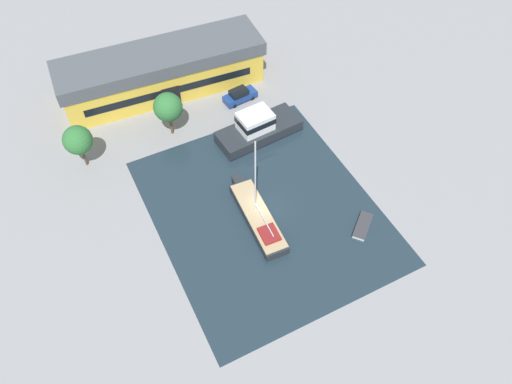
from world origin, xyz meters
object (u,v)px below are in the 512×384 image
Objects in this scene: parked_car at (240,95)px; motor_cruiser at (258,128)px; quay_tree_near_building at (168,107)px; sailboat_moored at (258,216)px; small_dinghy at (363,226)px; quay_tree_by_water at (78,140)px; warehouse_building at (162,71)px.

motor_cruiser is at bearing -14.10° from parked_car.
quay_tree_near_building is 17.52m from sailboat_moored.
parked_car is at bearing -33.33° from small_dinghy.
motor_cruiser reaches higher than small_dinghy.
small_dinghy is at bearing -42.95° from quay_tree_by_water.
sailboat_moored is 11.31m from small_dinghy.
quay_tree_by_water reaches higher than parked_car.
parked_car is 19.66m from sailboat_moored.
parked_car is (21.18, 2.07, -3.21)m from quay_tree_by_water.
quay_tree_by_water reaches higher than small_dinghy.
sailboat_moored is (-6.75, -18.46, -0.23)m from parked_car.
sailboat_moored is 3.21× the size of small_dinghy.
warehouse_building is 25.21m from sailboat_moored.
quay_tree_near_building is at bearing -100.40° from warehouse_building.
sailboat_moored reaches higher than motor_cruiser.
quay_tree_by_water is (-10.98, -0.41, -0.15)m from quay_tree_near_building.
motor_cruiser is at bearing -29.57° from quay_tree_near_building.
sailboat_moored is at bearing -82.98° from warehouse_building.
small_dinghy is (2.85, -24.44, -0.59)m from parked_car.
quay_tree_near_building is at bearing 55.72° from motor_cruiser.
sailboat_moored is at bearing 18.10° from small_dinghy.
parked_car is at bearing 9.26° from quay_tree_near_building.
small_dinghy is at bearing -0.12° from parked_car.
warehouse_building is 5.83× the size of parked_car.
quay_tree_by_water is at bearing 134.54° from sailboat_moored.
quay_tree_by_water is (-13.09, -8.67, 1.01)m from warehouse_building.
quay_tree_by_water is at bearing -177.85° from quay_tree_near_building.
warehouse_building is 4.70× the size of quay_tree_by_water.
sailboat_moored is at bearing 148.35° from motor_cruiser.
motor_cruiser is at bearing 66.24° from sailboat_moored.
sailboat_moored reaches higher than warehouse_building.
quay_tree_near_building is 1.67× the size of small_dinghy.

